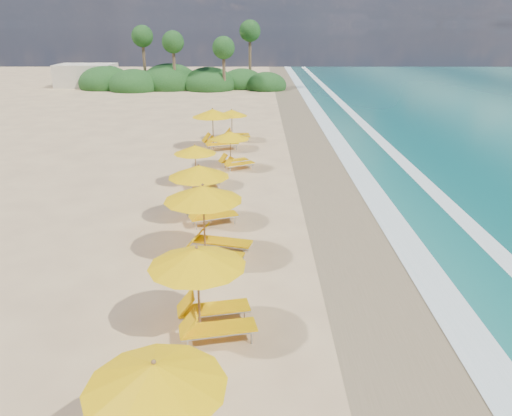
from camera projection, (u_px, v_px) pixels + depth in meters
ground at (256, 238)px, 18.46m from camera, size 160.00×160.00×0.00m
wet_sand at (363, 238)px, 18.44m from camera, size 4.00×160.00×0.01m
surf_foam at (435, 238)px, 18.42m from camera, size 4.00×160.00×0.01m
station_2 at (168, 415)px, 8.24m from camera, size 3.12×3.05×2.45m
station_3 at (206, 285)px, 12.35m from camera, size 3.01×2.88×2.48m
station_4 at (210, 217)px, 16.39m from camera, size 3.29×3.18×2.66m
station_5 at (204, 189)px, 19.54m from camera, size 3.16×3.11×2.45m
station_6 at (199, 163)px, 24.08m from camera, size 2.58×2.49×2.10m
station_7 at (233, 147)px, 27.01m from camera, size 2.83×2.83×2.14m
station_8 at (216, 126)px, 31.23m from camera, size 3.36×3.29×2.64m
station_9 at (234, 123)px, 33.63m from camera, size 2.51×2.37×2.17m
treeline at (178, 81)px, 60.81m from camera, size 25.80×8.80×9.74m
beach_building at (87, 75)px, 63.06m from camera, size 7.00×5.00×2.80m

